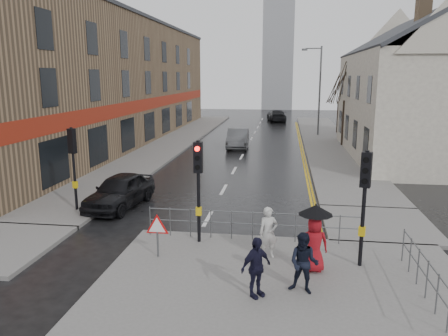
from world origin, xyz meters
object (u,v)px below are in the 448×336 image
(pedestrian_d, at_px, (256,267))
(car_mid, at_px, (238,138))
(pedestrian_b, at_px, (304,263))
(pedestrian_with_umbrella, at_px, (315,234))
(car_parked, at_px, (120,191))
(pedestrian_a, at_px, (268,233))

(pedestrian_d, distance_m, car_mid, 23.79)
(pedestrian_b, xyz_separation_m, pedestrian_with_umbrella, (0.33, 1.30, 0.30))
(car_parked, height_order, car_mid, car_mid)
(pedestrian_b, xyz_separation_m, car_parked, (-7.50, 6.86, -0.21))
(pedestrian_b, distance_m, car_parked, 10.17)
(pedestrian_a, xyz_separation_m, pedestrian_d, (-0.21, -2.46, -0.01))
(pedestrian_d, relative_size, car_parked, 0.37)
(car_mid, bearing_deg, pedestrian_b, -82.35)
(pedestrian_d, bearing_deg, car_mid, 52.70)
(pedestrian_a, height_order, pedestrian_with_umbrella, pedestrian_with_umbrella)
(car_parked, bearing_deg, car_mid, 86.13)
(pedestrian_a, relative_size, car_mid, 0.35)
(pedestrian_d, bearing_deg, pedestrian_a, 40.61)
(car_parked, bearing_deg, pedestrian_with_umbrella, -27.78)
(pedestrian_with_umbrella, height_order, car_mid, pedestrian_with_umbrella)
(pedestrian_b, relative_size, pedestrian_d, 1.02)
(pedestrian_a, height_order, pedestrian_d, pedestrian_a)
(pedestrian_a, relative_size, pedestrian_d, 1.01)
(pedestrian_with_umbrella, bearing_deg, car_mid, 101.63)
(pedestrian_a, bearing_deg, pedestrian_with_umbrella, -47.44)
(pedestrian_b, height_order, pedestrian_d, pedestrian_b)
(car_mid, bearing_deg, car_parked, -104.02)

